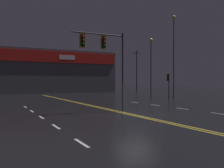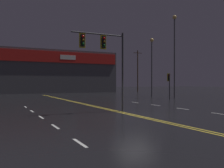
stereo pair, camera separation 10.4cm
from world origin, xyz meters
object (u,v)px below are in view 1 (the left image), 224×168
(traffic_signal_median, at_px, (103,50))
(streetlight_near_left, at_px, (151,59))
(streetlight_median_approach, at_px, (174,47))
(traffic_signal_corner_northeast, at_px, (168,80))

(traffic_signal_median, relative_size, streetlight_near_left, 0.65)
(streetlight_median_approach, bearing_deg, traffic_signal_corner_northeast, -142.42)
(traffic_signal_median, xyz_separation_m, streetlight_near_left, (15.00, 15.31, 1.34))
(traffic_signal_median, xyz_separation_m, streetlight_median_approach, (15.95, 11.25, 2.78))
(streetlight_near_left, height_order, streetlight_median_approach, streetlight_median_approach)
(traffic_signal_median, distance_m, streetlight_median_approach, 19.72)
(traffic_signal_median, bearing_deg, traffic_signal_corner_northeast, 34.72)
(traffic_signal_corner_northeast, distance_m, streetlight_median_approach, 5.74)
(streetlight_near_left, bearing_deg, traffic_signal_corner_northeast, -105.06)
(traffic_signal_corner_northeast, distance_m, streetlight_near_left, 7.07)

